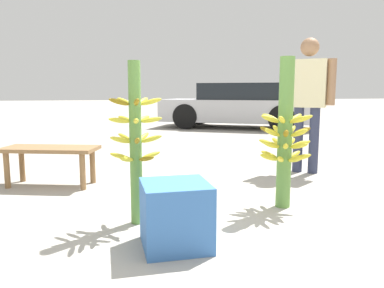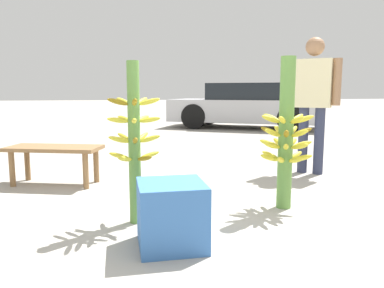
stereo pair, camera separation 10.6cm
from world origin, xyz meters
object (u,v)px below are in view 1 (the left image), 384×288
(market_bench, at_px, (50,154))
(produce_crate, at_px, (176,215))
(banana_stalk_center, at_px, (285,135))
(banana_stalk_left, at_px, (136,140))
(parked_car, at_px, (239,106))
(vendor_person, at_px, (308,94))

(market_bench, distance_m, produce_crate, 2.17)
(banana_stalk_center, distance_m, produce_crate, 1.34)
(banana_stalk_left, relative_size, banana_stalk_center, 0.95)
(banana_stalk_left, bearing_deg, market_bench, 120.10)
(parked_car, height_order, produce_crate, parked_car)
(parked_car, xyz_separation_m, produce_crate, (-3.24, -7.59, -0.40))
(banana_stalk_left, bearing_deg, produce_crate, -67.33)
(banana_stalk_center, height_order, produce_crate, banana_stalk_center)
(market_bench, bearing_deg, vendor_person, 17.35)
(market_bench, height_order, produce_crate, produce_crate)
(banana_stalk_left, height_order, banana_stalk_center, banana_stalk_center)
(banana_stalk_center, relative_size, market_bench, 1.21)
(banana_stalk_center, relative_size, vendor_person, 0.79)
(market_bench, xyz_separation_m, parked_car, (4.27, 5.67, 0.26))
(banana_stalk_left, distance_m, market_bench, 1.65)
(parked_car, bearing_deg, banana_stalk_left, -176.29)
(produce_crate, bearing_deg, market_bench, 118.22)
(vendor_person, xyz_separation_m, produce_crate, (-2.03, -1.88, -0.78))
(banana_stalk_left, relative_size, vendor_person, 0.75)
(banana_stalk_center, bearing_deg, market_bench, 148.92)
(banana_stalk_left, bearing_deg, banana_stalk_center, 5.37)
(parked_car, bearing_deg, produce_crate, -173.42)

